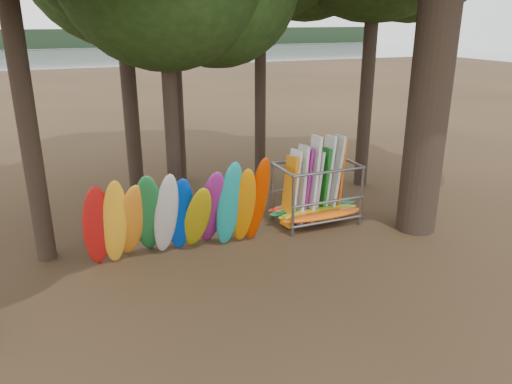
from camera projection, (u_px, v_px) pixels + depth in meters
name	position (u px, v px, depth m)	size (l,w,h in m)	color
ground	(268.00, 258.00, 13.75)	(120.00, 120.00, 0.00)	#47331E
lake	(85.00, 68.00, 66.04)	(160.00, 160.00, 0.00)	gray
far_shore	(64.00, 39.00, 108.96)	(160.00, 4.00, 4.00)	black
kayak_row	(180.00, 214.00, 13.35)	(5.11, 2.06, 2.89)	red
storage_rack	(316.00, 195.00, 15.87)	(3.13, 1.53, 2.84)	slate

